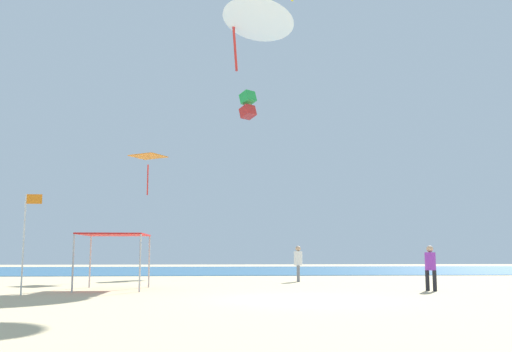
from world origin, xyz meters
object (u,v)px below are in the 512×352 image
at_px(canopy_tent, 114,237).
at_px(kite_diamond_orange, 148,158).
at_px(person_leftmost, 298,261).
at_px(kite_delta_white, 259,15).
at_px(banner_flag, 26,234).
at_px(kite_box_green, 248,105).
at_px(person_near_tent, 430,264).

relative_size(canopy_tent, kite_diamond_orange, 1.28).
height_order(canopy_tent, person_leftmost, canopy_tent).
bearing_deg(kite_delta_white, canopy_tent, -80.73).
bearing_deg(banner_flag, canopy_tent, 47.94).
relative_size(person_leftmost, banner_flag, 0.51).
bearing_deg(kite_delta_white, banner_flag, -83.35).
distance_m(person_leftmost, kite_box_green, 18.74).
xyz_separation_m(kite_box_green, kite_diamond_orange, (-6.49, -10.15, -6.07)).
distance_m(banner_flag, kite_diamond_orange, 14.05).
bearing_deg(banner_flag, person_leftmost, 38.46).
relative_size(person_near_tent, kite_box_green, 0.80).
xyz_separation_m(person_leftmost, kite_diamond_orange, (-8.44, 4.03, 6.02)).
bearing_deg(kite_diamond_orange, banner_flag, 17.92).
distance_m(canopy_tent, kite_box_green, 23.85).
relative_size(banner_flag, kite_diamond_orange, 1.52).
xyz_separation_m(banner_flag, kite_delta_white, (9.50, 14.62, 14.89)).
relative_size(person_leftmost, kite_box_green, 0.83).
height_order(banner_flag, kite_box_green, kite_box_green).
relative_size(person_leftmost, kite_delta_white, 0.28).
xyz_separation_m(banner_flag, kite_box_green, (9.20, 23.03, 11.00)).
xyz_separation_m(banner_flag, kite_diamond_orange, (2.71, 12.88, 4.93)).
relative_size(kite_delta_white, kite_box_green, 3.01).
relative_size(kite_box_green, kite_diamond_orange, 0.94).
distance_m(person_leftmost, banner_flag, 14.27).
distance_m(kite_delta_white, kite_box_green, 9.27).
distance_m(canopy_tent, banner_flag, 3.94).
height_order(canopy_tent, kite_diamond_orange, kite_diamond_orange).
bearing_deg(person_near_tent, kite_box_green, 156.35).
bearing_deg(person_leftmost, banner_flag, 136.36).
height_order(person_near_tent, kite_delta_white, kite_delta_white).
xyz_separation_m(person_leftmost, kite_box_green, (-1.94, 14.18, 12.10)).
relative_size(person_near_tent, banner_flag, 0.49).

